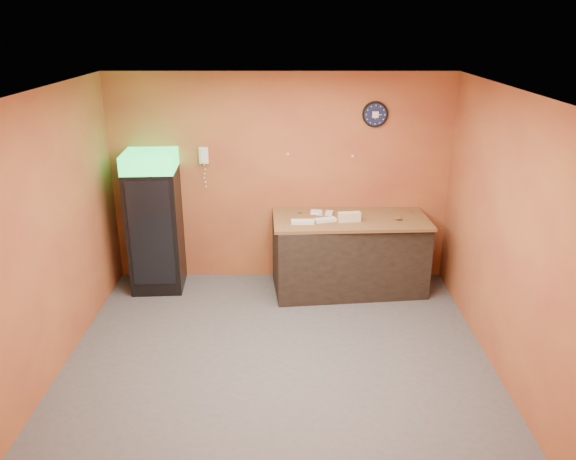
{
  "coord_description": "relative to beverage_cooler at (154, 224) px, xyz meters",
  "views": [
    {
      "loc": [
        0.12,
        -5.24,
        3.41
      ],
      "look_at": [
        0.1,
        0.6,
        1.21
      ],
      "focal_mm": 35.0,
      "sensor_mm": 36.0,
      "label": 1
    }
  ],
  "objects": [
    {
      "name": "wrapped_sandwich_mid",
      "position": [
        2.21,
        -0.19,
        0.13
      ],
      "size": [
        0.29,
        0.18,
        0.04
      ],
      "primitive_type": "cube",
      "rotation": [
        0.0,
        0.0,
        0.3
      ],
      "color": "silver",
      "rests_on": "butcher_paper"
    },
    {
      "name": "butcher_paper",
      "position": [
        2.55,
        -0.04,
        0.09
      ],
      "size": [
        2.03,
        1.04,
        0.04
      ],
      "primitive_type": "cube",
      "rotation": [
        0.0,
        0.0,
        0.05
      ],
      "color": "brown",
      "rests_on": "prep_counter"
    },
    {
      "name": "wrapped_sandwich_right",
      "position": [
        2.18,
        0.09,
        0.13
      ],
      "size": [
        0.3,
        0.16,
        0.04
      ],
      "primitive_type": "cube",
      "rotation": [
        0.0,
        0.0,
        -0.18
      ],
      "color": "silver",
      "rests_on": "butcher_paper"
    },
    {
      "name": "prep_counter",
      "position": [
        2.55,
        -0.04,
        -0.42
      ],
      "size": [
        2.03,
        1.08,
        0.98
      ],
      "primitive_type": "cube",
      "rotation": [
        0.0,
        0.0,
        0.11
      ],
      "color": "black",
      "rests_on": "floor"
    },
    {
      "name": "ceiling",
      "position": [
        1.64,
        -1.61,
        1.9
      ],
      "size": [
        4.5,
        4.0,
        0.02
      ],
      "primitive_type": "cube",
      "color": "white",
      "rests_on": "back_wall"
    },
    {
      "name": "wrapped_sandwich_left",
      "position": [
        1.93,
        -0.26,
        0.13
      ],
      "size": [
        0.29,
        0.12,
        0.04
      ],
      "primitive_type": "cube",
      "rotation": [
        0.0,
        0.0,
        0.03
      ],
      "color": "silver",
      "rests_on": "butcher_paper"
    },
    {
      "name": "left_wall",
      "position": [
        -0.61,
        -1.61,
        0.5
      ],
      "size": [
        0.02,
        4.0,
        2.8
      ],
      "primitive_type": "cube",
      "color": "#B06731",
      "rests_on": "floor"
    },
    {
      "name": "sub_roll_stack",
      "position": [
        2.51,
        -0.19,
        0.17
      ],
      "size": [
        0.29,
        0.14,
        0.12
      ],
      "rotation": [
        0.0,
        0.0,
        0.15
      ],
      "color": "beige",
      "rests_on": "butcher_paper"
    },
    {
      "name": "wall_phone",
      "position": [
        0.64,
        0.34,
        0.84
      ],
      "size": [
        0.12,
        0.1,
        0.21
      ],
      "color": "white",
      "rests_on": "back_wall"
    },
    {
      "name": "floor",
      "position": [
        1.64,
        -1.61,
        -0.9
      ],
      "size": [
        4.5,
        4.5,
        0.0
      ],
      "primitive_type": "plane",
      "color": "#47474C",
      "rests_on": "ground"
    },
    {
      "name": "beverage_cooler",
      "position": [
        0.0,
        0.0,
        0.0
      ],
      "size": [
        0.69,
        0.7,
        1.85
      ],
      "rotation": [
        0.0,
        0.0,
        0.06
      ],
      "color": "black",
      "rests_on": "floor"
    },
    {
      "name": "wall_clock",
      "position": [
        2.85,
        0.36,
        1.36
      ],
      "size": [
        0.33,
        0.06,
        0.33
      ],
      "color": "black",
      "rests_on": "back_wall"
    },
    {
      "name": "kitchen_tool",
      "position": [
        2.21,
        0.06,
        0.14
      ],
      "size": [
        0.06,
        0.06,
        0.06
      ],
      "primitive_type": "cylinder",
      "color": "silver",
      "rests_on": "butcher_paper"
    },
    {
      "name": "right_wall",
      "position": [
        3.89,
        -1.61,
        0.5
      ],
      "size": [
        0.02,
        4.0,
        2.8
      ],
      "primitive_type": "cube",
      "color": "#B06731",
      "rests_on": "floor"
    },
    {
      "name": "back_wall",
      "position": [
        1.64,
        0.39,
        0.5
      ],
      "size": [
        4.5,
        0.02,
        2.8
      ],
      "primitive_type": "cube",
      "color": "#B06731",
      "rests_on": "floor"
    }
  ]
}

